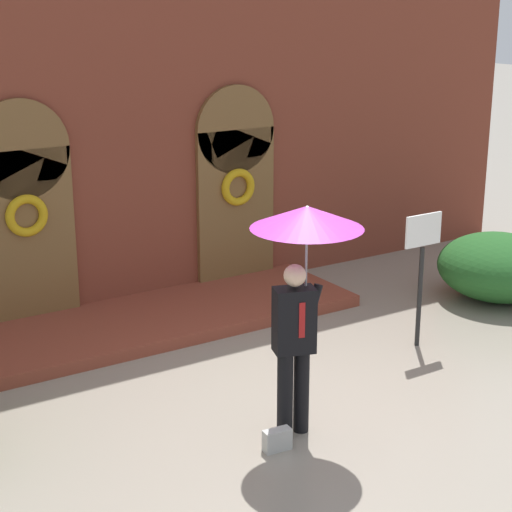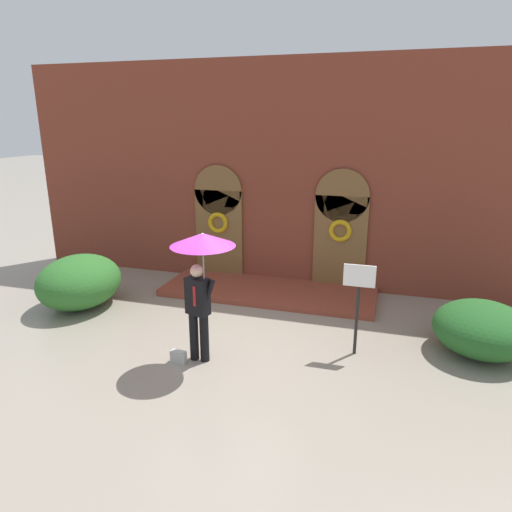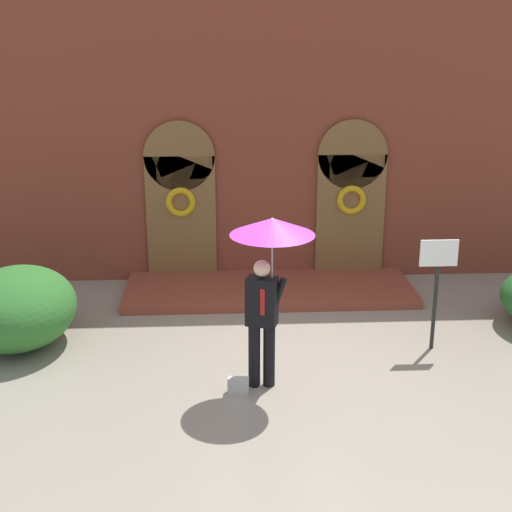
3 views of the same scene
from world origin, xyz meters
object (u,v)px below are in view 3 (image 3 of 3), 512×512
object	(u,v)px
shrub_left	(18,308)
sign_post	(437,276)
person_with_umbrella	(270,252)
handbag	(238,386)

from	to	relation	value
shrub_left	sign_post	bearing A→B (deg)	-4.36
person_with_umbrella	handbag	bearing A→B (deg)	-154.77
handbag	sign_post	distance (m)	3.39
person_with_umbrella	handbag	world-z (taller)	person_with_umbrella
sign_post	person_with_umbrella	bearing A→B (deg)	-158.00
sign_post	shrub_left	size ratio (longest dim) A/B	0.83
sign_post	shrub_left	world-z (taller)	sign_post
person_with_umbrella	sign_post	bearing A→B (deg)	22.00
handbag	person_with_umbrella	bearing A→B (deg)	30.46
person_with_umbrella	handbag	distance (m)	1.86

